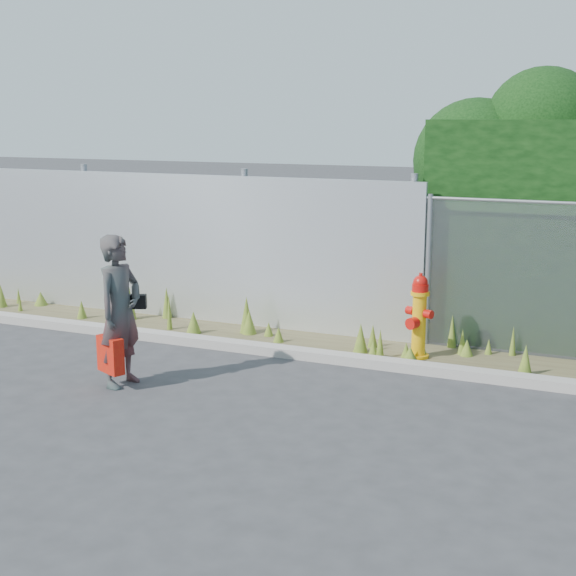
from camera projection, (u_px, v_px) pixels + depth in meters
The scene contains 8 objects.
ground at pixel (264, 407), 8.57m from camera, with size 80.00×80.00×0.00m, color #323234.
curb at pixel (322, 356), 10.18m from camera, with size 16.00×0.22×0.12m, color gray.
weed_strip at pixel (394, 344), 10.46m from camera, with size 16.00×1.26×0.55m.
corrugated_fence at pixel (151, 245), 12.27m from camera, with size 8.50×0.21×2.30m.
fire_hydrant at pixel (419, 318), 10.15m from camera, with size 0.38×0.34×1.12m.
woman at pixel (120, 311), 9.11m from camera, with size 0.64×0.42×1.75m, color #0D5651.
red_tote_bag at pixel (111, 355), 9.09m from camera, with size 0.38×0.14×0.49m.
black_shoulder_bag at pixel (137, 302), 9.23m from camera, with size 0.22×0.09×0.16m.
Camera 1 is at (3.36, -7.38, 3.06)m, focal length 50.00 mm.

